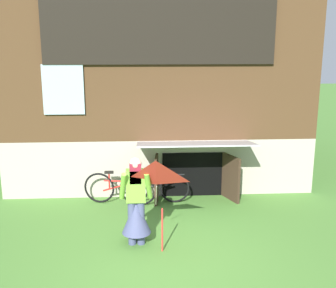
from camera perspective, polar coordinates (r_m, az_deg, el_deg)
The scene contains 6 objects.
ground_plane at distance 7.42m, azimuth -0.03°, elevation -15.12°, with size 60.00×60.00×0.00m, color #4C7F33.
log_house at distance 12.21m, azimuth -1.63°, elevation 9.35°, with size 7.33×6.46×5.33m.
person at distance 7.63m, azimuth -4.30°, elevation -8.64°, with size 0.61×0.52×1.62m.
kite at distance 6.94m, azimuth -1.64°, elevation -5.36°, with size 0.87×0.83×1.62m.
bicycle_black at distance 9.64m, azimuth -1.85°, elevation -5.90°, with size 1.58×0.12×0.72m.
bicycle_red at distance 9.62m, azimuth -6.50°, elevation -5.93°, with size 1.63×0.40×0.76m.
Camera 1 is at (-0.39, -6.50, 3.56)m, focal length 45.42 mm.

